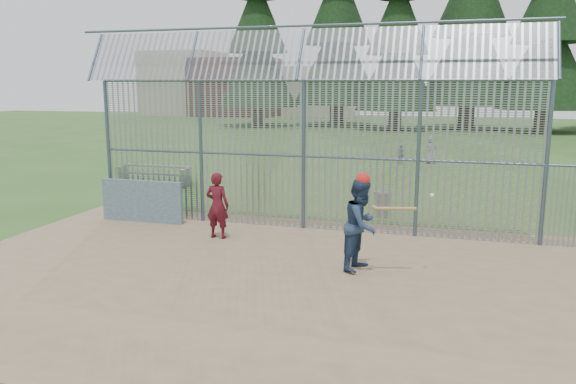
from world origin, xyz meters
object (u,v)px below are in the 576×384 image
(batter, at_px, (361,225))
(trash_can, at_px, (382,204))
(bleacher, at_px, (153,175))
(dugout_wall, at_px, (142,201))
(onlooker, at_px, (217,205))

(batter, relative_size, trash_can, 2.37)
(trash_can, height_order, bleacher, trash_can)
(trash_can, distance_m, bleacher, 9.72)
(dugout_wall, distance_m, onlooker, 2.93)
(onlooker, bearing_deg, bleacher, -46.78)
(trash_can, xyz_separation_m, bleacher, (-9.29, 2.88, 0.03))
(dugout_wall, relative_size, bleacher, 0.83)
(onlooker, xyz_separation_m, trash_can, (3.75, 3.66, -0.49))
(batter, distance_m, trash_can, 5.14)
(onlooker, distance_m, bleacher, 8.57)
(batter, distance_m, onlooker, 4.16)
(dugout_wall, xyz_separation_m, bleacher, (-2.78, 5.55, -0.21))
(batter, relative_size, onlooker, 1.14)
(batter, distance_m, bleacher, 12.37)
(dugout_wall, distance_m, batter, 7.09)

